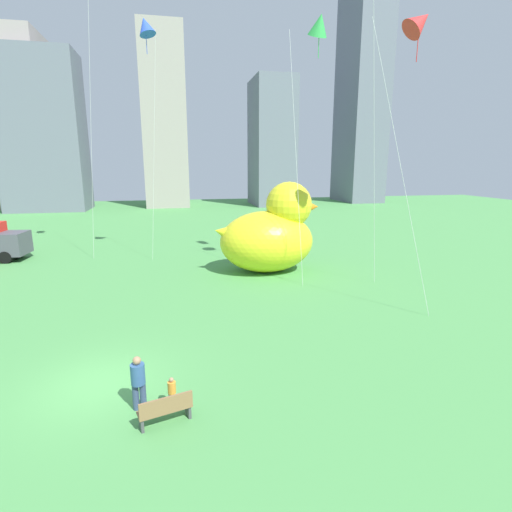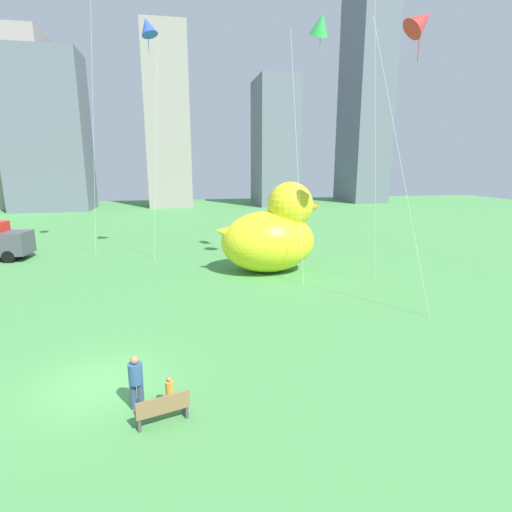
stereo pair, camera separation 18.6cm
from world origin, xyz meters
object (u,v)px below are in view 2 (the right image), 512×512
Objects in this scene: person_child at (170,391)px; giant_inflatable_duck at (272,234)px; park_bench at (163,408)px; kite_blue at (148,27)px; kite_green at (320,25)px; person_adult at (136,380)px; kite_red at (421,22)px.

giant_inflatable_duck reaches higher than person_child.
giant_inflatable_duck reaches higher than park_bench.
kite_green is at bearing -34.64° from kite_blue.
person_adult is at bearing 131.00° from park_bench.
person_child is (0.95, -0.14, -0.39)m from person_adult.
kite_green is (9.64, 12.09, 13.65)m from person_adult.
person_child is at bearing -114.33° from giant_inflatable_duck.
park_bench is 16.86m from giant_inflatable_duck.
kite_green reaches higher than park_bench.
park_bench is 0.11× the size of kite_red.
kite_blue is 17.28m from kite_red.
kite_red is 5.81m from kite_green.
giant_inflatable_duck is at bearing 126.50° from kite_red.
park_bench is at bearing -145.65° from kite_red.
kite_green is at bearing 123.41° from kite_red.
park_bench is 1.57× the size of person_child.
person_adult is at bearing -128.57° from kite_green.
park_bench is 0.09× the size of kite_blue.
giant_inflatable_duck is (7.53, 14.42, 1.61)m from person_adult.
person_child is 19.05m from kite_red.
person_child is 0.07× the size of kite_red.
park_bench is 19.51m from kite_red.
park_bench is 0.92× the size of person_adult.
park_bench is at bearing -113.84° from giant_inflatable_duck.
kite_red is (12.01, 8.21, 13.00)m from park_bench.
kite_green is at bearing 55.63° from park_bench.
person_adult reaches higher than park_bench.
park_bench is 0.22× the size of giant_inflatable_duck.
kite_blue reaches higher than person_adult.
person_adult is 16.35m from giant_inflatable_duck.
person_adult is 23.98m from kite_blue.
giant_inflatable_duck is 12.44m from kite_green.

